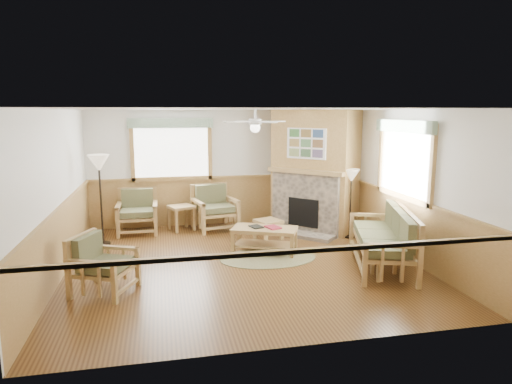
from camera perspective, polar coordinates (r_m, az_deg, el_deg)
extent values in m
cube|color=#543417|center=(8.21, -1.75, -8.91)|extent=(6.00, 6.00, 0.01)
cube|color=white|center=(7.76, -1.85, 10.33)|extent=(6.00, 6.00, 0.01)
cube|color=white|center=(10.81, -4.60, 3.05)|extent=(6.00, 0.02, 2.70)
cube|color=white|center=(5.01, 4.26, -5.15)|extent=(6.00, 0.02, 2.70)
cube|color=white|center=(7.93, -23.67, -0.33)|extent=(0.02, 6.00, 2.70)
cube|color=white|center=(8.90, 17.59, 1.10)|extent=(0.02, 6.00, 2.70)
cylinder|color=brown|center=(8.47, 1.53, -8.23)|extent=(2.18, 2.18, 0.01)
cube|color=maroon|center=(8.66, 2.13, -4.33)|extent=(0.30, 0.35, 0.03)
cube|color=black|center=(8.70, 0.01, -4.27)|extent=(0.27, 0.32, 0.02)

